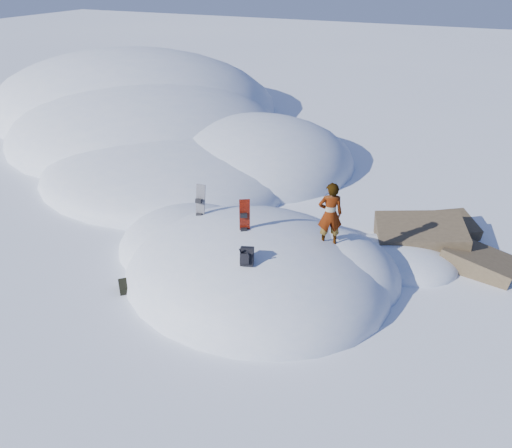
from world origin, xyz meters
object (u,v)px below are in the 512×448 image
at_px(snowboard_red, 244,224).
at_px(snowboard_dark, 200,209).
at_px(person, 330,214).
at_px(backpack, 247,257).

relative_size(snowboard_red, snowboard_dark, 0.99).
bearing_deg(person, backpack, 28.09).
bearing_deg(snowboard_red, snowboard_dark, 128.23).
height_order(snowboard_red, backpack, snowboard_red).
xyz_separation_m(snowboard_dark, backpack, (2.26, -1.78, 0.09)).
xyz_separation_m(snowboard_dark, person, (3.57, 0.05, 0.59)).
distance_m(snowboard_red, person, 2.08).
xyz_separation_m(snowboard_red, backpack, (0.61, -1.13, -0.14)).
relative_size(backpack, person, 0.31).
xyz_separation_m(snowboard_red, snowboard_dark, (-1.65, 0.65, -0.24)).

